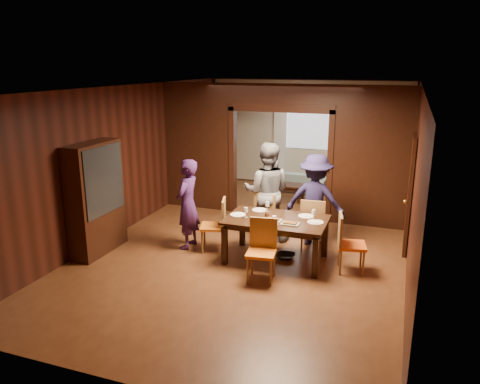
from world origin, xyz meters
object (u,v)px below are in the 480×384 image
at_px(chair_right, 352,243).
at_px(chair_near, 261,251).
at_px(chair_far_r, 314,223).
at_px(person_grey, 267,192).
at_px(hutch, 96,198).
at_px(person_purple, 188,204).
at_px(sofa, 292,180).
at_px(coffee_table, 288,192).
at_px(chair_left, 213,225).
at_px(dining_table, 276,240).
at_px(chair_far_l, 269,216).
at_px(person_navy, 315,200).

distance_m(chair_right, chair_near, 1.53).
bearing_deg(chair_far_r, person_grey, -14.18).
relative_size(chair_near, hutch, 0.48).
relative_size(person_purple, sofa, 0.93).
xyz_separation_m(coffee_table, chair_left, (-0.50, -3.63, 0.28)).
relative_size(chair_right, hutch, 0.48).
height_order(dining_table, coffee_table, dining_table).
xyz_separation_m(chair_far_l, chair_near, (0.38, -1.73, 0.00)).
bearing_deg(hutch, chair_right, 8.84).
bearing_deg(chair_left, dining_table, 69.91).
bearing_deg(person_purple, chair_near, 63.23).
relative_size(person_navy, chair_left, 1.78).
distance_m(sofa, coffee_table, 0.98).
bearing_deg(person_grey, person_purple, 27.43).
xyz_separation_m(sofa, chair_right, (2.12, -4.66, 0.22)).
height_order(chair_right, chair_far_l, same).
relative_size(dining_table, chair_left, 1.76).
xyz_separation_m(person_purple, chair_near, (1.68, -0.85, -0.35)).
bearing_deg(person_navy, coffee_table, -64.29).
bearing_deg(chair_near, sofa, 90.94).
bearing_deg(chair_far_l, chair_right, 160.48).
xyz_separation_m(sofa, chair_far_l, (0.44, -3.75, 0.22)).
height_order(person_grey, sofa, person_grey).
distance_m(dining_table, chair_near, 0.82).
xyz_separation_m(chair_right, chair_far_l, (-1.67, 0.92, 0.00)).
bearing_deg(chair_far_r, hutch, 18.32).
bearing_deg(chair_far_r, sofa, -74.76).
bearing_deg(chair_far_l, chair_left, 55.63).
relative_size(person_navy, hutch, 0.86).
distance_m(person_purple, hutch, 1.62).
distance_m(dining_table, chair_far_r, 0.93).
xyz_separation_m(coffee_table, chair_far_r, (1.20, -2.92, 0.28)).
xyz_separation_m(person_purple, chair_far_l, (1.30, 0.87, -0.35)).
xyz_separation_m(chair_far_l, hutch, (-2.74, -1.60, 0.52)).
bearing_deg(dining_table, hutch, -167.54).
distance_m(chair_left, chair_far_l, 1.18).
bearing_deg(hutch, coffee_table, 61.05).
relative_size(person_grey, chair_near, 1.96).
relative_size(person_grey, dining_table, 1.11).
bearing_deg(chair_left, chair_near, 36.39).
bearing_deg(chair_near, chair_far_r, 64.60).
bearing_deg(chair_far_l, person_grey, -22.12).
bearing_deg(hutch, person_purple, 26.93).
distance_m(sofa, dining_table, 4.73).
relative_size(person_grey, coffee_table, 2.37).
distance_m(chair_left, hutch, 2.13).
bearing_deg(chair_right, person_purple, 77.54).
distance_m(person_navy, dining_table, 1.20).
bearing_deg(chair_left, chair_far_l, 119.19).
distance_m(person_purple, chair_far_l, 1.60).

